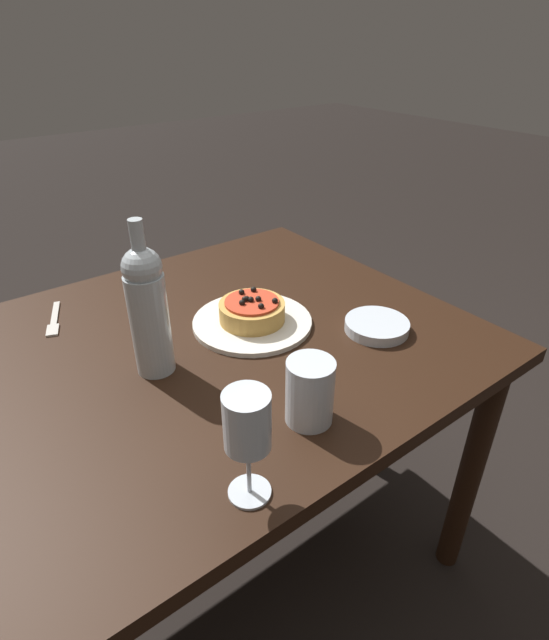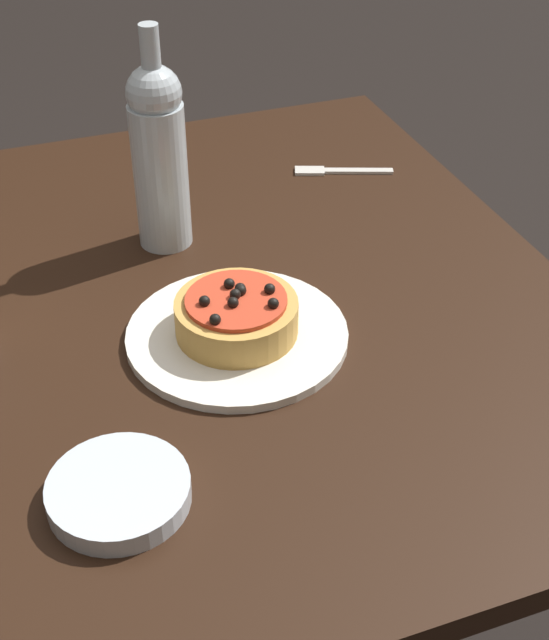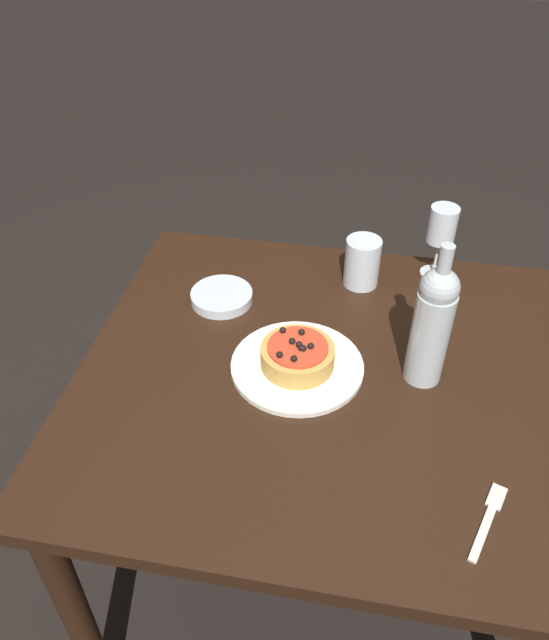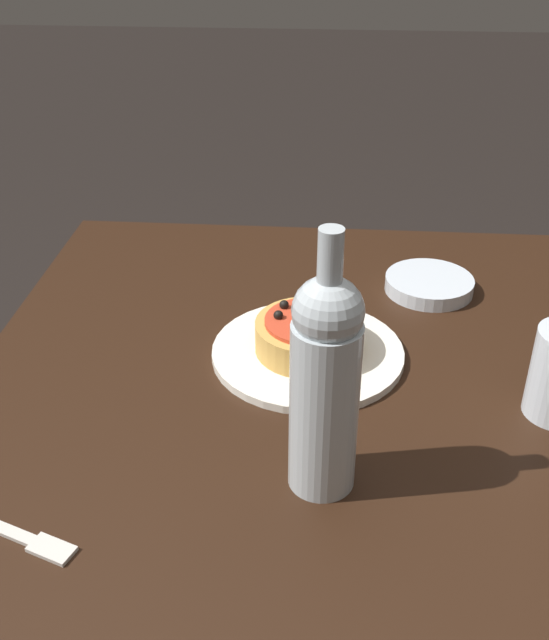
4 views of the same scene
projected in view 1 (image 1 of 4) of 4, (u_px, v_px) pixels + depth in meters
ground_plane at (232, 547)px, 1.52m from camera, size 14.00×14.00×0.00m
dining_table at (220, 373)px, 1.18m from camera, size 1.10×0.95×0.76m
dinner_plate at (252, 322)px, 1.17m from camera, size 0.28×0.28×0.01m
pizza at (252, 311)px, 1.16m from camera, size 0.15×0.15×0.06m
wine_glass at (247, 426)px, 0.69m from camera, size 0.07×0.07×0.19m
wine_bottle at (148, 309)px, 0.95m from camera, size 0.08×0.08×0.32m
water_cup at (310, 392)px, 0.87m from camera, size 0.09×0.09×0.12m
side_bowl at (377, 326)px, 1.15m from camera, size 0.15×0.15×0.02m
fork at (54, 321)px, 1.19m from camera, size 0.08×0.16×0.00m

